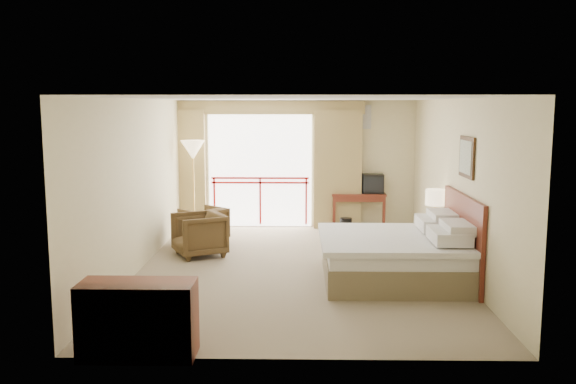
{
  "coord_description": "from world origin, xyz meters",
  "views": [
    {
      "loc": [
        0.03,
        -9.48,
        2.6
      ],
      "look_at": [
        -0.15,
        0.4,
        1.19
      ],
      "focal_mm": 38.0,
      "sensor_mm": 36.0,
      "label": 1
    }
  ],
  "objects_px": {
    "table_lamp": "(435,198)",
    "floor_lamp": "(193,153)",
    "side_table": "(193,226)",
    "wastebasket": "(346,226)",
    "armchair_far": "(204,242)",
    "bed": "(397,256)",
    "armchair_near": "(200,256)",
    "tv": "(372,184)",
    "dresser": "(138,320)",
    "nightstand": "(434,242)",
    "desk": "(358,200)"
  },
  "relations": [
    {
      "from": "table_lamp",
      "to": "armchair_far",
      "type": "relative_size",
      "value": 0.78
    },
    {
      "from": "tv",
      "to": "dresser",
      "type": "distance_m",
      "value": 7.58
    },
    {
      "from": "bed",
      "to": "armchair_far",
      "type": "relative_size",
      "value": 2.89
    },
    {
      "from": "nightstand",
      "to": "armchair_near",
      "type": "relative_size",
      "value": 0.73
    },
    {
      "from": "nightstand",
      "to": "wastebasket",
      "type": "bearing_deg",
      "value": 118.39
    },
    {
      "from": "bed",
      "to": "desk",
      "type": "height_order",
      "value": "bed"
    },
    {
      "from": "desk",
      "to": "tv",
      "type": "bearing_deg",
      "value": -13.44
    },
    {
      "from": "nightstand",
      "to": "wastebasket",
      "type": "height_order",
      "value": "nightstand"
    },
    {
      "from": "nightstand",
      "to": "wastebasket",
      "type": "distance_m",
      "value": 2.52
    },
    {
      "from": "bed",
      "to": "armchair_near",
      "type": "xyz_separation_m",
      "value": [
        -3.19,
        1.44,
        -0.38
      ]
    },
    {
      "from": "table_lamp",
      "to": "wastebasket",
      "type": "relative_size",
      "value": 1.85
    },
    {
      "from": "tv",
      "to": "floor_lamp",
      "type": "relative_size",
      "value": 0.24
    },
    {
      "from": "table_lamp",
      "to": "wastebasket",
      "type": "bearing_deg",
      "value": 122.68
    },
    {
      "from": "desk",
      "to": "floor_lamp",
      "type": "relative_size",
      "value": 0.6
    },
    {
      "from": "nightstand",
      "to": "tv",
      "type": "relative_size",
      "value": 1.33
    },
    {
      "from": "armchair_far",
      "to": "armchair_near",
      "type": "distance_m",
      "value": 1.11
    },
    {
      "from": "wastebasket",
      "to": "armchair_far",
      "type": "xyz_separation_m",
      "value": [
        -2.79,
        -0.84,
        -0.16
      ]
    },
    {
      "from": "table_lamp",
      "to": "floor_lamp",
      "type": "xyz_separation_m",
      "value": [
        -4.45,
        2.09,
        0.58
      ]
    },
    {
      "from": "tv",
      "to": "side_table",
      "type": "height_order",
      "value": "tv"
    },
    {
      "from": "desk",
      "to": "armchair_far",
      "type": "height_order",
      "value": "desk"
    },
    {
      "from": "wastebasket",
      "to": "armchair_far",
      "type": "height_order",
      "value": "armchair_far"
    },
    {
      "from": "desk",
      "to": "tv",
      "type": "xyz_separation_m",
      "value": [
        0.3,
        -0.06,
        0.37
      ]
    },
    {
      "from": "table_lamp",
      "to": "armchair_far",
      "type": "distance_m",
      "value": 4.43
    },
    {
      "from": "tv",
      "to": "armchair_far",
      "type": "bearing_deg",
      "value": -158.99
    },
    {
      "from": "bed",
      "to": "nightstand",
      "type": "relative_size",
      "value": 3.54
    },
    {
      "from": "dresser",
      "to": "bed",
      "type": "bearing_deg",
      "value": 38.37
    },
    {
      "from": "bed",
      "to": "desk",
      "type": "relative_size",
      "value": 1.86
    },
    {
      "from": "desk",
      "to": "dresser",
      "type": "bearing_deg",
      "value": -115.81
    },
    {
      "from": "bed",
      "to": "armchair_near",
      "type": "height_order",
      "value": "bed"
    },
    {
      "from": "table_lamp",
      "to": "armchair_far",
      "type": "xyz_separation_m",
      "value": [
        -4.12,
        1.24,
        -1.05
      ]
    },
    {
      "from": "nightstand",
      "to": "wastebasket",
      "type": "relative_size",
      "value": 1.94
    },
    {
      "from": "table_lamp",
      "to": "side_table",
      "type": "height_order",
      "value": "table_lamp"
    },
    {
      "from": "armchair_near",
      "to": "nightstand",
      "type": "bearing_deg",
      "value": 60.58
    },
    {
      "from": "armchair_near",
      "to": "bed",
      "type": "bearing_deg",
      "value": 38.99
    },
    {
      "from": "bed",
      "to": "dresser",
      "type": "distance_m",
      "value": 4.23
    },
    {
      "from": "desk",
      "to": "side_table",
      "type": "relative_size",
      "value": 1.97
    },
    {
      "from": "nightstand",
      "to": "dresser",
      "type": "distance_m",
      "value": 5.7
    },
    {
      "from": "tv",
      "to": "floor_lamp",
      "type": "distance_m",
      "value": 3.82
    },
    {
      "from": "nightstand",
      "to": "floor_lamp",
      "type": "relative_size",
      "value": 0.32
    },
    {
      "from": "armchair_far",
      "to": "armchair_near",
      "type": "xyz_separation_m",
      "value": [
        0.09,
        -1.1,
        0.0
      ]
    },
    {
      "from": "desk",
      "to": "wastebasket",
      "type": "xyz_separation_m",
      "value": [
        -0.3,
        -0.66,
        -0.43
      ]
    },
    {
      "from": "armchair_far",
      "to": "table_lamp",
      "type": "bearing_deg",
      "value": 114.78
    },
    {
      "from": "bed",
      "to": "armchair_near",
      "type": "relative_size",
      "value": 2.58
    },
    {
      "from": "floor_lamp",
      "to": "dresser",
      "type": "distance_m",
      "value": 6.38
    },
    {
      "from": "desk",
      "to": "wastebasket",
      "type": "relative_size",
      "value": 3.68
    },
    {
      "from": "bed",
      "to": "floor_lamp",
      "type": "xyz_separation_m",
      "value": [
        -3.61,
        3.39,
        1.25
      ]
    },
    {
      "from": "armchair_far",
      "to": "dresser",
      "type": "height_order",
      "value": "dresser"
    },
    {
      "from": "tv",
      "to": "dresser",
      "type": "xyz_separation_m",
      "value": [
        -3.23,
        -6.83,
        -0.55
      ]
    },
    {
      "from": "tv",
      "to": "armchair_far",
      "type": "xyz_separation_m",
      "value": [
        -3.39,
        -1.44,
        -0.95
      ]
    },
    {
      "from": "table_lamp",
      "to": "floor_lamp",
      "type": "distance_m",
      "value": 4.95
    }
  ]
}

